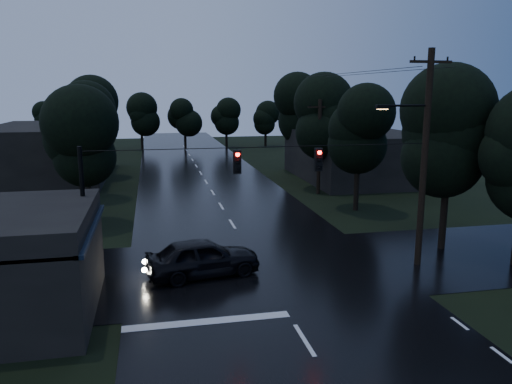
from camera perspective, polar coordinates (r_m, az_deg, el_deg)
name	(u,v)px	position (r m, az deg, el deg)	size (l,w,h in m)	color
main_road	(213,193)	(40.69, -4.97, -0.10)	(12.00, 120.00, 0.02)	black
cross_street	(260,268)	(23.55, 0.42, -8.74)	(60.00, 9.00, 0.02)	black
building_far_right	(356,155)	(47.81, 11.32, 4.13)	(10.00, 14.00, 4.40)	black
building_far_left	(51,152)	(50.77, -22.38, 4.25)	(10.00, 16.00, 5.00)	black
utility_pole_main	(423,155)	(24.06, 18.53, 4.01)	(3.50, 0.30, 10.00)	black
utility_pole_far	(319,146)	(40.01, 7.23, 5.28)	(2.00, 0.30, 7.50)	black
anchor_pole_left	(85,220)	(21.41, -19.01, -3.05)	(0.18, 0.18, 6.00)	black
span_signals	(278,160)	(21.44, 2.47, 3.71)	(15.00, 0.37, 1.12)	black
tree_corner_near	(450,134)	(27.04, 21.27, 6.16)	(4.48, 4.48, 9.44)	black
tree_left_a	(79,140)	(32.02, -19.60, 5.63)	(3.92, 3.92, 8.26)	black
tree_left_b	(84,125)	(39.97, -19.01, 7.25)	(4.20, 4.20, 8.85)	black
tree_left_c	(91,114)	(49.94, -18.36, 8.45)	(4.48, 4.48, 9.44)	black
tree_right_a	(359,129)	(34.53, 11.66, 7.06)	(4.20, 4.20, 8.85)	black
tree_right_b	(327,117)	(42.15, 8.10, 8.45)	(4.48, 4.48, 9.44)	black
tree_right_c	(299,109)	(51.81, 4.95, 9.49)	(4.76, 4.76, 10.03)	black
car	(203,257)	(22.53, -6.09, -7.43)	(2.04, 5.06, 1.72)	black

